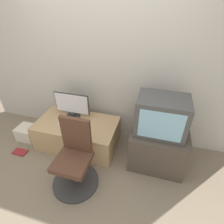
% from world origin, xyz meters
% --- Properties ---
extents(ground_plane, '(12.00, 12.00, 0.00)m').
position_xyz_m(ground_plane, '(0.00, 0.00, 0.00)').
color(ground_plane, '#7F705B').
extents(wall_back, '(4.40, 0.05, 2.60)m').
position_xyz_m(wall_back, '(0.00, 1.32, 1.30)').
color(wall_back, beige).
rests_on(wall_back, ground_plane).
extents(desk, '(1.24, 0.69, 0.44)m').
position_xyz_m(desk, '(-0.29, 0.86, 0.22)').
color(desk, tan).
rests_on(desk, ground_plane).
extents(side_stand, '(0.75, 0.64, 0.57)m').
position_xyz_m(side_stand, '(0.96, 0.86, 0.29)').
color(side_stand, '#4C4238').
rests_on(side_stand, ground_plane).
extents(main_monitor, '(0.57, 0.22, 0.41)m').
position_xyz_m(main_monitor, '(-0.40, 1.01, 0.64)').
color(main_monitor, '#2D2D2D').
rests_on(main_monitor, desk).
extents(keyboard, '(0.33, 0.12, 0.01)m').
position_xyz_m(keyboard, '(-0.38, 0.80, 0.45)').
color(keyboard, silver).
rests_on(keyboard, desk).
extents(mouse, '(0.07, 0.04, 0.03)m').
position_xyz_m(mouse, '(-0.15, 0.79, 0.45)').
color(mouse, '#4C4C51').
rests_on(mouse, desk).
extents(crt_tv, '(0.62, 0.45, 0.49)m').
position_xyz_m(crt_tv, '(0.93, 0.83, 0.82)').
color(crt_tv, '#474747').
rests_on(crt_tv, side_stand).
extents(office_chair, '(0.60, 0.60, 0.92)m').
position_xyz_m(office_chair, '(-0.02, 0.23, 0.35)').
color(office_chair, '#333333').
rests_on(office_chair, ground_plane).
extents(cardboard_box_lower, '(0.30, 0.27, 0.23)m').
position_xyz_m(cardboard_box_lower, '(-1.19, 0.75, 0.12)').
color(cardboard_box_lower, beige).
rests_on(cardboard_box_lower, ground_plane).
extents(book, '(0.22, 0.13, 0.02)m').
position_xyz_m(book, '(-1.10, 0.42, 0.01)').
color(book, maroon).
rests_on(book, ground_plane).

